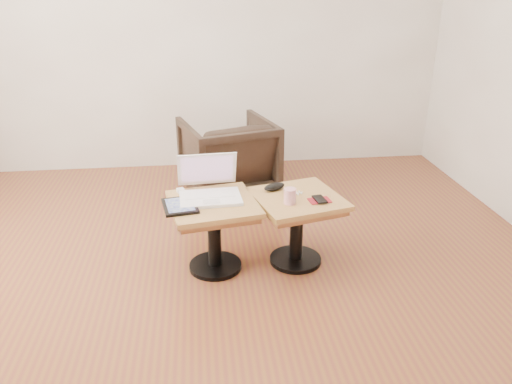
{
  "coord_description": "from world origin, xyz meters",
  "views": [
    {
      "loc": [
        -0.03,
        -2.42,
        1.69
      ],
      "look_at": [
        0.29,
        0.31,
        0.51
      ],
      "focal_mm": 35.0,
      "sensor_mm": 36.0,
      "label": 1
    }
  ],
  "objects": [
    {
      "name": "room_shell",
      "position": [
        0.0,
        0.0,
        1.35
      ],
      "size": [
        4.52,
        4.52,
        2.71
      ],
      "color": "brown",
      "rests_on": "ground"
    },
    {
      "name": "side_table_right",
      "position": [
        0.55,
        0.33,
        0.34
      ],
      "size": [
        0.62,
        0.62,
        0.46
      ],
      "rotation": [
        0.0,
        0.0,
        0.25
      ],
      "color": "black",
      "rests_on": "ground"
    },
    {
      "name": "charging_adapter",
      "position": [
        -0.16,
        0.48,
        0.47
      ],
      "size": [
        0.05,
        0.05,
        0.02
      ],
      "primitive_type": "cube",
      "rotation": [
        0.0,
        0.0,
        0.34
      ],
      "color": "white",
      "rests_on": "side_table_left"
    },
    {
      "name": "earbuds_tangle",
      "position": [
        0.55,
        0.37,
        0.47
      ],
      "size": [
        0.07,
        0.06,
        0.01
      ],
      "color": "white",
      "rests_on": "side_table_right"
    },
    {
      "name": "phone_on_sleeve",
      "position": [
        0.67,
        0.25,
        0.47
      ],
      "size": [
        0.14,
        0.12,
        0.02
      ],
      "rotation": [
        0.0,
        0.0,
        0.14
      ],
      "color": "maroon",
      "rests_on": "side_table_right"
    },
    {
      "name": "laptop",
      "position": [
        0.01,
        0.4,
        0.51
      ],
      "size": [
        0.39,
        0.37,
        0.25
      ],
      "rotation": [
        0.0,
        0.0,
        0.06
      ],
      "color": "white",
      "rests_on": "side_table_left"
    },
    {
      "name": "side_table_left",
      "position": [
        0.03,
        0.31,
        0.34
      ],
      "size": [
        0.59,
        0.59,
        0.46
      ],
      "rotation": [
        0.0,
        0.0,
        0.18
      ],
      "color": "black",
      "rests_on": "ground"
    },
    {
      "name": "armchair",
      "position": [
        0.2,
        1.49,
        0.32
      ],
      "size": [
        0.86,
        0.87,
        0.65
      ],
      "primitive_type": "imported",
      "rotation": [
        0.0,
        0.0,
        3.42
      ],
      "color": "black",
      "rests_on": "ground"
    },
    {
      "name": "tablet",
      "position": [
        -0.16,
        0.25,
        0.47
      ],
      "size": [
        0.23,
        0.27,
        0.02
      ],
      "rotation": [
        0.0,
        0.0,
        0.17
      ],
      "color": "black",
      "rests_on": "side_table_left"
    },
    {
      "name": "striped_cup",
      "position": [
        0.48,
        0.23,
        0.51
      ],
      "size": [
        0.09,
        0.09,
        0.09
      ],
      "primitive_type": "cylinder",
      "rotation": [
        0.0,
        0.0,
        0.27
      ],
      "color": "#C44261",
      "rests_on": "side_table_right"
    },
    {
      "name": "glasses_case",
      "position": [
        0.42,
        0.44,
        0.48
      ],
      "size": [
        0.16,
        0.13,
        0.05
      ],
      "primitive_type": "ellipsoid",
      "rotation": [
        0.0,
        0.0,
        0.46
      ],
      "color": "black",
      "rests_on": "side_table_right"
    }
  ]
}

